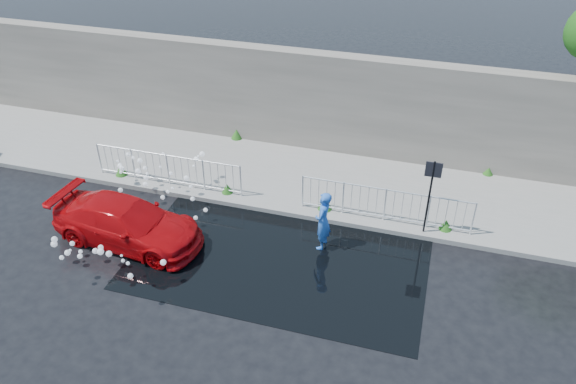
# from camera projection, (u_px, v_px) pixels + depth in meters

# --- Properties ---
(ground) EXTENTS (90.00, 90.00, 0.00)m
(ground) POSITION_uv_depth(u_px,v_px,m) (251.00, 277.00, 14.84)
(ground) COLOR black
(ground) RESTS_ON ground
(pavement) EXTENTS (30.00, 4.00, 0.15)m
(pavement) POSITION_uv_depth(u_px,v_px,m) (301.00, 178.00, 18.78)
(pavement) COLOR gray
(pavement) RESTS_ON ground
(curb) EXTENTS (30.00, 0.25, 0.16)m
(curb) POSITION_uv_depth(u_px,v_px,m) (284.00, 211.00, 17.19)
(curb) COLOR gray
(curb) RESTS_ON ground
(retaining_wall) EXTENTS (30.00, 0.60, 3.50)m
(retaining_wall) POSITION_uv_depth(u_px,v_px,m) (318.00, 101.00, 19.52)
(retaining_wall) COLOR #615A52
(retaining_wall) RESTS_ON pavement
(puddle) EXTENTS (8.00, 5.00, 0.01)m
(puddle) POSITION_uv_depth(u_px,v_px,m) (280.00, 257.00, 15.52)
(puddle) COLOR black
(puddle) RESTS_ON ground
(sign_post) EXTENTS (0.45, 0.06, 2.50)m
(sign_post) POSITION_uv_depth(u_px,v_px,m) (431.00, 186.00, 15.37)
(sign_post) COLOR black
(sign_post) RESTS_ON ground
(railing_left) EXTENTS (5.05, 0.05, 1.10)m
(railing_left) POSITION_uv_depth(u_px,v_px,m) (168.00, 168.00, 18.04)
(railing_left) COLOR silver
(railing_left) RESTS_ON pavement
(railing_right) EXTENTS (5.05, 0.05, 1.10)m
(railing_right) POSITION_uv_depth(u_px,v_px,m) (385.00, 203.00, 16.40)
(railing_right) COLOR silver
(railing_right) RESTS_ON pavement
(weeds) EXTENTS (12.17, 3.93, 0.37)m
(weeds) POSITION_uv_depth(u_px,v_px,m) (285.00, 178.00, 18.31)
(weeds) COLOR #155118
(weeds) RESTS_ON pavement
(water_spray) EXTENTS (3.68, 5.90, 0.99)m
(water_spray) POSITION_uv_depth(u_px,v_px,m) (136.00, 200.00, 16.48)
(water_spray) COLOR white
(water_spray) RESTS_ON ground
(red_car) EXTENTS (4.52, 2.14, 1.27)m
(red_car) POSITION_uv_depth(u_px,v_px,m) (127.00, 223.00, 15.78)
(red_car) COLOR #A9060A
(red_car) RESTS_ON ground
(person) EXTENTS (0.46, 0.68, 1.79)m
(person) POSITION_uv_depth(u_px,v_px,m) (323.00, 221.00, 15.43)
(person) COLOR blue
(person) RESTS_ON ground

